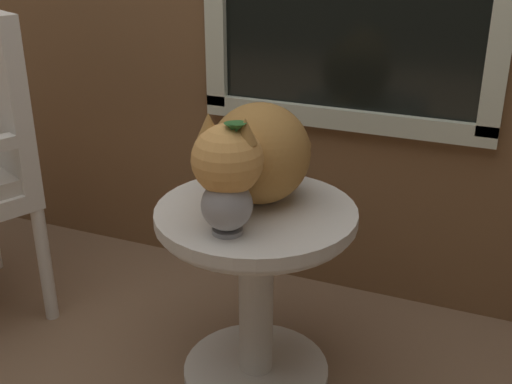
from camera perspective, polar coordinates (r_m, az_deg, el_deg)
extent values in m
plane|color=#7F6047|center=(2.05, -8.44, -16.21)|extent=(6.00, 6.00, 0.00)
cube|color=beige|center=(2.21, 7.60, 6.39)|extent=(1.00, 0.03, 0.07)
cylinder|color=silver|center=(2.05, 0.00, -15.37)|extent=(0.44, 0.44, 0.03)
cylinder|color=silver|center=(1.90, 0.00, -9.22)|extent=(0.10, 0.10, 0.49)
cylinder|color=silver|center=(1.77, 0.00, -2.01)|extent=(0.56, 0.56, 0.03)
torus|color=silver|center=(1.78, 0.00, -2.80)|extent=(0.54, 0.54, 0.02)
cylinder|color=silver|center=(2.30, -18.08, -6.07)|extent=(0.04, 0.04, 0.42)
ellipsoid|color=#AD7A3D|center=(1.76, 0.33, 3.43)|extent=(0.29, 0.30, 0.28)
sphere|color=#E2A356|center=(1.58, -2.54, 2.86)|extent=(0.18, 0.18, 0.18)
cone|color=#AD7A3D|center=(1.58, -4.20, 5.87)|extent=(0.06, 0.06, 0.06)
cone|color=#AD7A3D|center=(1.53, -0.93, 5.42)|extent=(0.06, 0.06, 0.06)
cylinder|color=#AD7A3D|center=(1.97, 2.76, 3.02)|extent=(0.07, 0.26, 0.06)
cylinder|color=#99999E|center=(1.63, -2.54, -3.41)|extent=(0.08, 0.08, 0.01)
ellipsoid|color=#99999E|center=(1.60, -2.58, -1.15)|extent=(0.13, 0.13, 0.13)
cylinder|color=#99999E|center=(1.57, -2.63, 1.32)|extent=(0.07, 0.07, 0.05)
torus|color=#99999E|center=(1.56, -2.65, 2.18)|extent=(0.09, 0.09, 0.02)
cylinder|color=#2D662D|center=(1.54, -2.16, 3.96)|extent=(0.03, 0.02, 0.10)
cone|color=#2D662D|center=(1.53, -1.66, 5.77)|extent=(0.04, 0.04, 0.02)
cylinder|color=#2D662D|center=(1.54, -2.38, 3.93)|extent=(0.02, 0.01, 0.10)
cone|color=#2D662D|center=(1.53, -2.10, 5.72)|extent=(0.04, 0.04, 0.02)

